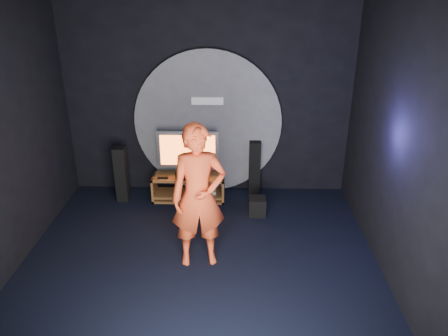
{
  "coord_description": "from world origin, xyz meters",
  "views": [
    {
      "loc": [
        0.47,
        -4.94,
        3.68
      ],
      "look_at": [
        0.32,
        1.05,
        1.05
      ],
      "focal_mm": 35.0,
      "sensor_mm": 36.0,
      "label": 1
    }
  ],
  "objects_px": {
    "media_console": "(189,189)",
    "tower_speaker_right": "(255,167)",
    "tower_speaker_left": "(121,174)",
    "player": "(199,197)",
    "tv": "(188,151)",
    "subwoofer": "(257,206)"
  },
  "relations": [
    {
      "from": "tv",
      "to": "tower_speaker_right",
      "type": "xyz_separation_m",
      "value": [
        1.18,
        0.23,
        -0.39
      ]
    },
    {
      "from": "media_console",
      "to": "tower_speaker_right",
      "type": "relative_size",
      "value": 1.27
    },
    {
      "from": "player",
      "to": "media_console",
      "type": "bearing_deg",
      "value": 91.01
    },
    {
      "from": "tv",
      "to": "tower_speaker_left",
      "type": "bearing_deg",
      "value": -173.63
    },
    {
      "from": "media_console",
      "to": "player",
      "type": "distance_m",
      "value": 2.06
    },
    {
      "from": "media_console",
      "to": "tv",
      "type": "distance_m",
      "value": 0.7
    },
    {
      "from": "tower_speaker_right",
      "to": "player",
      "type": "height_order",
      "value": "player"
    },
    {
      "from": "tower_speaker_left",
      "to": "player",
      "type": "relative_size",
      "value": 0.5
    },
    {
      "from": "media_console",
      "to": "tower_speaker_right",
      "type": "distance_m",
      "value": 1.25
    },
    {
      "from": "media_console",
      "to": "player",
      "type": "bearing_deg",
      "value": -79.8
    },
    {
      "from": "tv",
      "to": "tower_speaker_right",
      "type": "distance_m",
      "value": 1.26
    },
    {
      "from": "subwoofer",
      "to": "media_console",
      "type": "bearing_deg",
      "value": 155.59
    },
    {
      "from": "tv",
      "to": "subwoofer",
      "type": "xyz_separation_m",
      "value": [
        1.21,
        -0.61,
        -0.74
      ]
    },
    {
      "from": "tower_speaker_left",
      "to": "player",
      "type": "height_order",
      "value": "player"
    },
    {
      "from": "tv",
      "to": "subwoofer",
      "type": "distance_m",
      "value": 1.54
    },
    {
      "from": "tower_speaker_right",
      "to": "player",
      "type": "xyz_separation_m",
      "value": [
        -0.84,
        -2.16,
        0.5
      ]
    },
    {
      "from": "player",
      "to": "tv",
      "type": "bearing_deg",
      "value": 90.88
    },
    {
      "from": "tv",
      "to": "player",
      "type": "bearing_deg",
      "value": -79.93
    },
    {
      "from": "tower_speaker_right",
      "to": "subwoofer",
      "type": "relative_size",
      "value": 3.26
    },
    {
      "from": "tower_speaker_left",
      "to": "tower_speaker_right",
      "type": "xyz_separation_m",
      "value": [
        2.35,
        0.36,
        0.0
      ]
    },
    {
      "from": "tv",
      "to": "tower_speaker_right",
      "type": "relative_size",
      "value": 1.07
    },
    {
      "from": "subwoofer",
      "to": "tower_speaker_left",
      "type": "bearing_deg",
      "value": 168.58
    }
  ]
}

